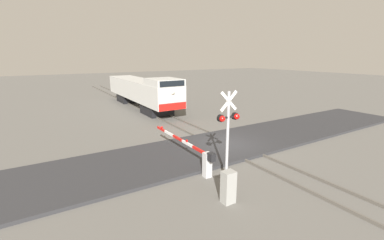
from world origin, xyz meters
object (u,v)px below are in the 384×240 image
(crossing_signal, at_px, (228,126))
(crossing_gate, at_px, (198,155))
(locomotive, at_px, (142,91))
(utility_cabinet, at_px, (228,187))

(crossing_signal, relative_size, crossing_gate, 0.68)
(locomotive, height_order, crossing_signal, crossing_signal)
(locomotive, bearing_deg, crossing_gate, -101.79)
(locomotive, relative_size, utility_cabinet, 11.73)
(crossing_signal, distance_m, crossing_gate, 2.53)
(crossing_gate, bearing_deg, crossing_signal, -68.64)
(crossing_signal, relative_size, utility_cabinet, 3.15)
(crossing_signal, xyz_separation_m, crossing_gate, (-0.63, 1.60, -1.86))
(utility_cabinet, bearing_deg, crossing_signal, 52.93)
(locomotive, relative_size, crossing_signal, 3.72)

